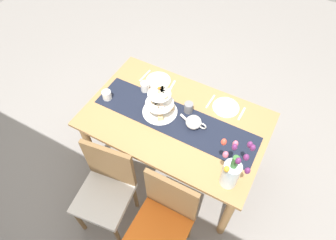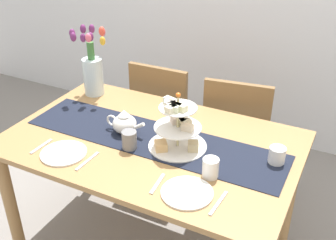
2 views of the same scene
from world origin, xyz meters
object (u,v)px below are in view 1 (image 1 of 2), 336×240
Objects in this scene: cream_jug at (107,95)px; chair_left at (164,218)px; tiered_cake_stand at (160,103)px; dinner_plate_left at (226,107)px; mug_grey at (189,107)px; knife_left at (210,101)px; mug_white_text at (145,87)px; tulip_vase at (232,171)px; fork_right at (172,86)px; knife_right at (145,75)px; dining_table at (175,126)px; fork_left at (242,114)px; dinner_plate_right at (158,81)px; teapot at (194,122)px; chair_right at (106,187)px.

chair_left is at bearing 146.05° from cream_jug.
tiered_cake_stand is at bearing -169.23° from cream_jug.
mug_grey reaches higher than dinner_plate_left.
tiered_cake_stand is at bearing 43.18° from knife_left.
tulip_vase is at bearing 154.08° from mug_white_text.
mug_grey is (0.54, -0.45, -0.12)m from tulip_vase.
knife_right is at bearing 0.00° from fork_right.
mug_grey is at bearing -116.15° from dining_table.
fork_left is 0.46m from mug_grey.
tiered_cake_stand is 0.25m from mug_grey.
tulip_vase is at bearing 140.22° from mug_grey.
dining_table is 10.17× the size of fork_left.
tiered_cake_stand is at bearing 33.16° from dinner_plate_left.
dinner_plate_left is at bearing 180.00° from fork_right.
dinner_plate_right reaches higher than fork_right.
knife_left is at bearing -93.09° from teapot.
tulip_vase is 4.83× the size of mug_white_text.
dinner_plate_left is 0.33m from mug_grey.
tulip_vase is at bearing 142.96° from teapot.
cream_jug reaches higher than dinner_plate_right.
tiered_cake_stand is 0.47m from knife_left.
mug_white_text is at bearing -15.46° from teapot.
tiered_cake_stand reaches higher than dinner_plate_right.
chair_right is 1.08m from knife_right.
tulip_vase is (-0.75, 0.33, 0.06)m from tiered_cake_stand.
chair_left is 1.98× the size of tulip_vase.
dining_table is 0.27m from tiered_cake_stand.
knife_left is (0.42, -0.64, -0.17)m from tulip_vase.
dining_table is 0.78m from chair_left.
dinner_plate_left is 1.00× the size of dinner_plate_right.
dinner_plate_left is at bearing 180.00° from knife_right.
chair_left is 0.91m from mug_grey.
chair_right is 0.94m from mug_grey.
dinner_plate_left reaches higher than fork_right.
chair_left reaches higher than mug_grey.
knife_right is (0.24, -1.02, 0.26)m from chair_right.
tulip_vase is 4.83× the size of mug_grey.
tiered_cake_stand is (-0.11, -0.71, 0.37)m from chair_right.
fork_left is at bearing -159.96° from cream_jug.
dining_table is 17.95× the size of cream_jug.
dining_table is 0.48m from dinner_plate_right.
knife_left is 1.79× the size of mug_grey.
chair_right is at bearing 103.01° from knife_right.
teapot reaches higher than dining_table.
mug_grey is (-0.26, 0.19, 0.05)m from fork_right.
chair_left is 3.82× the size of teapot.
mug_white_text is (0.72, 0.16, 0.04)m from dinner_plate_left.
dinner_plate_right is 0.15m from knife_right.
teapot is 2.51× the size of mug_white_text.
chair_right is 1.06m from fork_right.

